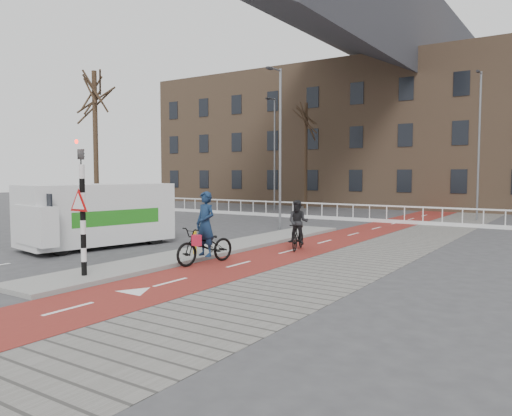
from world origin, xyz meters
The scene contains 16 objects.
ground centered at (0.00, 0.00, 0.00)m, with size 120.00×120.00×0.00m, color #38383A.
bike_lane centered at (1.50, 10.00, 0.01)m, with size 2.50×60.00×0.01m, color maroon.
sidewalk centered at (4.30, 10.00, 0.01)m, with size 3.00×60.00×0.01m, color slate.
curb_island centered at (-0.70, 4.00, 0.06)m, with size 1.80×16.00×0.12m, color gray.
traffic_signal centered at (-0.60, -2.02, 1.99)m, with size 0.80×0.80×3.68m.
bollard centered at (-0.45, 2.25, 0.50)m, with size 0.12×0.12×0.75m, color #D8A10C.
cyclist_near centered at (0.62, 1.49, 0.75)m, with size 1.14×2.26×2.22m.
cyclist_far centered at (1.65, 5.48, 0.75)m, with size 0.90×1.72×1.80m.
van centered at (-5.06, 2.06, 1.25)m, with size 3.18×5.82×2.37m.
railing centered at (-5.00, 17.00, 0.31)m, with size 28.00×0.10×0.99m.
townhouse_row centered at (-3.00, 32.00, 7.81)m, with size 46.00×10.00×15.90m.
tree_left centered at (-12.03, 7.65, 4.13)m, with size 0.27×0.27×8.27m, color #302215.
tree_mid centered at (-8.26, 24.85, 4.14)m, with size 0.27×0.27×8.27m, color #302215.
streetlight_near centered at (-2.21, 10.71, 3.89)m, with size 0.12×0.12×7.79m, color slate.
streetlight_left centered at (-9.23, 21.72, 4.16)m, with size 0.12×0.12×8.32m, color slate.
streetlight_right centered at (4.94, 21.45, 4.33)m, with size 0.12×0.12×8.65m, color slate.
Camera 1 is at (10.22, -10.25, 2.78)m, focal length 35.00 mm.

